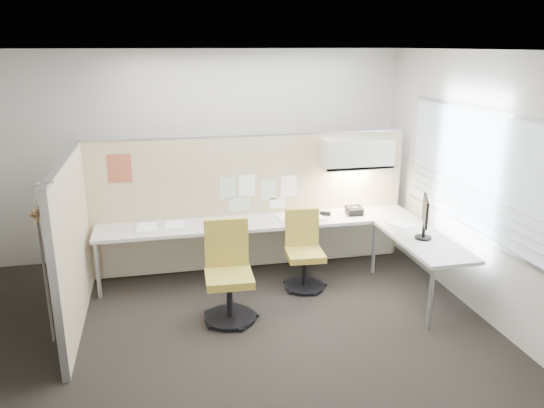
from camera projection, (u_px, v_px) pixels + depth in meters
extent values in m
cube|color=black|center=(227.00, 329.00, 5.53)|extent=(5.50, 4.50, 0.01)
cube|color=white|center=(219.00, 49.00, 4.72)|extent=(5.50, 4.50, 0.01)
cube|color=beige|center=(202.00, 155.00, 7.23)|extent=(5.50, 0.02, 2.80)
cube|color=beige|center=(274.00, 309.00, 3.02)|extent=(5.50, 0.02, 2.80)
cube|color=beige|center=(478.00, 185.00, 5.69)|extent=(0.02, 4.50, 2.80)
cube|color=#99A5B2|center=(477.00, 172.00, 5.64)|extent=(0.01, 2.80, 1.30)
cube|color=#C5B588|center=(251.00, 203.00, 6.88)|extent=(4.10, 0.06, 1.75)
cube|color=#C5B588|center=(73.00, 245.00, 5.43)|extent=(0.06, 2.20, 1.75)
cube|color=beige|center=(259.00, 222.00, 6.63)|extent=(4.00, 0.60, 0.04)
cube|color=beige|center=(423.00, 241.00, 6.02)|extent=(0.60, 1.47, 0.04)
cube|color=beige|center=(256.00, 242.00, 6.99)|extent=(3.90, 0.02, 0.64)
cylinder|color=#A5A8AA|center=(98.00, 271.00, 6.10)|extent=(0.05, 0.05, 0.69)
cylinder|color=#A5A8AA|center=(430.00, 299.00, 5.43)|extent=(0.05, 0.05, 0.69)
cylinder|color=#A5A8AA|center=(374.00, 248.00, 6.80)|extent=(0.05, 0.05, 0.69)
cube|color=beige|center=(357.00, 153.00, 6.78)|extent=(0.90, 0.36, 0.38)
cube|color=#FFEABF|center=(356.00, 169.00, 6.84)|extent=(0.60, 0.06, 0.02)
cube|color=#8CBF8C|center=(228.00, 188.00, 6.73)|extent=(0.21, 0.00, 0.28)
cube|color=white|center=(247.00, 185.00, 6.77)|extent=(0.21, 0.00, 0.28)
cube|color=#8CBF8C|center=(268.00, 189.00, 6.85)|extent=(0.21, 0.00, 0.28)
cube|color=white|center=(289.00, 186.00, 6.90)|extent=(0.21, 0.00, 0.28)
cube|color=#8CBF8C|center=(240.00, 204.00, 6.82)|extent=(0.28, 0.00, 0.18)
cube|color=white|center=(277.00, 203.00, 6.93)|extent=(0.21, 0.00, 0.14)
cube|color=#FF5520|center=(120.00, 168.00, 6.37)|extent=(0.28, 0.00, 0.35)
cylinder|color=black|center=(230.00, 317.00, 5.70)|extent=(0.56, 0.56, 0.03)
cylinder|color=black|center=(230.00, 299.00, 5.64)|extent=(0.06, 0.06, 0.43)
cube|color=gold|center=(229.00, 278.00, 5.57)|extent=(0.51, 0.51, 0.09)
cube|color=gold|center=(226.00, 242.00, 5.70)|extent=(0.47, 0.09, 0.54)
cylinder|color=black|center=(304.00, 286.00, 6.46)|extent=(0.49, 0.49, 0.03)
cylinder|color=black|center=(305.00, 271.00, 6.40)|extent=(0.06, 0.06, 0.38)
cube|color=gold|center=(305.00, 255.00, 6.34)|extent=(0.46, 0.46, 0.08)
cube|color=gold|center=(302.00, 227.00, 6.46)|extent=(0.42, 0.08, 0.47)
cylinder|color=black|center=(423.00, 237.00, 6.02)|extent=(0.19, 0.19, 0.02)
cylinder|color=black|center=(424.00, 231.00, 6.00)|extent=(0.04, 0.04, 0.17)
cube|color=black|center=(425.00, 211.00, 5.93)|extent=(0.21, 0.43, 0.30)
cube|color=black|center=(425.00, 211.00, 5.93)|extent=(0.17, 0.38, 0.27)
cube|color=black|center=(354.00, 211.00, 6.87)|extent=(0.21, 0.20, 0.12)
cylinder|color=black|center=(347.00, 208.00, 6.86)|extent=(0.04, 0.17, 0.04)
cube|color=black|center=(325.00, 213.00, 6.84)|extent=(0.14, 0.09, 0.05)
cube|color=black|center=(353.00, 211.00, 6.92)|extent=(0.11, 0.07, 0.06)
cube|color=silver|center=(45.00, 183.00, 4.28)|extent=(0.14, 0.02, 0.02)
cylinder|color=silver|center=(37.00, 193.00, 4.29)|extent=(0.02, 0.02, 0.14)
cube|color=#AD7F4C|center=(39.00, 209.00, 4.33)|extent=(0.02, 0.44, 0.12)
cube|color=#AD7F4C|center=(36.00, 212.00, 4.36)|extent=(0.02, 0.44, 0.12)
cube|color=#9B9AA4|center=(46.00, 282.00, 4.46)|extent=(0.01, 0.07, 1.10)
cube|color=white|center=(146.00, 228.00, 6.31)|extent=(0.24, 0.31, 0.04)
cube|color=white|center=(175.00, 225.00, 6.45)|extent=(0.25, 0.32, 0.02)
cube|color=white|center=(230.00, 224.00, 6.43)|extent=(0.27, 0.33, 0.04)
cube|color=white|center=(287.00, 217.00, 6.76)|extent=(0.25, 0.31, 0.01)
cube|color=white|center=(313.00, 217.00, 6.73)|extent=(0.27, 0.33, 0.03)
cube|color=white|center=(402.00, 225.00, 6.46)|extent=(0.32, 0.36, 0.02)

